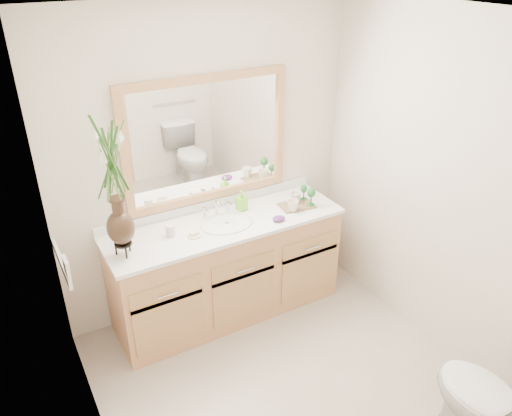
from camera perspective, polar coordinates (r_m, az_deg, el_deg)
floor at (r=3.61m, az=4.62°, el=-20.34°), size 2.60×2.60×0.00m
ceiling at (r=2.43m, az=6.91°, el=20.85°), size 2.40×2.60×0.02m
wall_back at (r=3.85m, az=-5.56°, el=4.97°), size 2.40×0.02×2.40m
wall_front at (r=2.16m, az=26.78°, el=-19.59°), size 2.40×0.02×2.40m
wall_left at (r=2.46m, az=-18.57°, el=-11.11°), size 0.02×2.60×2.40m
wall_right at (r=3.59m, az=21.49°, el=1.32°), size 0.02×2.60×2.40m
vanity at (r=4.01m, az=-3.32°, el=-7.03°), size 1.80×0.55×0.80m
counter at (r=3.78m, az=-3.49°, el=-1.87°), size 1.84×0.57×0.03m
sink at (r=3.79m, az=-3.35°, el=-2.50°), size 0.38×0.34×0.23m
mirror at (r=3.75m, az=-5.57°, el=7.74°), size 1.32×0.04×0.97m
switch_plate at (r=3.21m, az=-20.83°, el=-6.33°), size 0.02×0.12×0.12m
toilet at (r=3.31m, az=25.48°, el=-20.19°), size 0.42×0.75×0.74m
flower_vase at (r=3.23m, az=-16.06°, el=3.86°), size 0.22×0.22×0.89m
tumbler at (r=3.64m, az=-9.76°, el=-2.53°), size 0.07×0.07×0.09m
soap_dish at (r=3.62m, az=-7.05°, el=-3.03°), size 0.10×0.10×0.03m
soap_bottle at (r=3.92m, az=-1.67°, el=0.78°), size 0.08×0.08×0.15m
purple_dish at (r=3.79m, az=2.62°, el=-1.21°), size 0.12×0.11×0.04m
tray at (r=4.01m, az=4.68°, el=0.28°), size 0.29×0.21×0.01m
mug_left at (r=3.90m, az=4.25°, el=0.34°), size 0.12×0.11×0.09m
mug_right at (r=4.03m, az=4.55°, el=1.27°), size 0.10×0.09×0.09m
goblet_front at (r=3.97m, az=6.34°, el=1.66°), size 0.07×0.07×0.15m
goblet_back at (r=4.07m, az=5.48°, el=2.12°), size 0.06×0.06×0.13m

